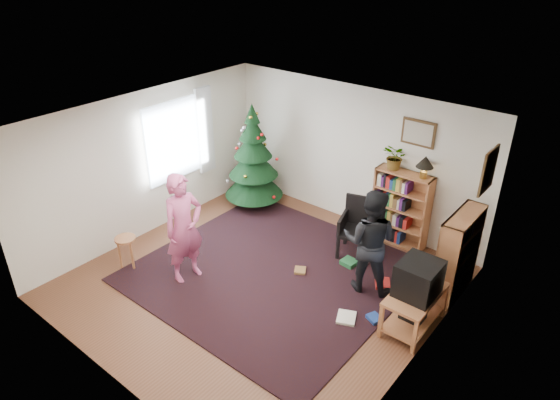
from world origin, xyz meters
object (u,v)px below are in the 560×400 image
Objects in this scene: picture_right at (489,171)px; bookshelf_back at (401,207)px; christmas_tree at (253,164)px; potted_plant at (396,157)px; armchair at (360,225)px; crt_tv at (418,278)px; person_by_chair at (370,242)px; bookshelf_right at (458,254)px; person_standing at (184,228)px; picture_back at (418,133)px; stool at (126,244)px; tv_stand at (414,307)px; table_lamp at (425,163)px.

bookshelf_back is at bearing 157.07° from picture_right.
potted_plant is at bearing 11.34° from christmas_tree.
crt_tv is at bearing -53.31° from armchair.
person_by_chair is at bearing -80.92° from bookshelf_back.
person_standing is at bearing 123.82° from bookshelf_right.
picture_back is 1.02× the size of stool.
tv_stand is 4.38m from stool.
bookshelf_back is 3.02× the size of potted_plant.
armchair is at bearing -116.19° from bookshelf_back.
potted_plant reaches higher than crt_tv.
person_by_chair is (0.57, -0.75, 0.28)m from armchair.
person_by_chair is at bearing 159.74° from tv_stand.
bookshelf_right is (-0.14, -0.14, -1.29)m from picture_right.
christmas_tree reaches higher than bookshelf_back.
picture_right is 4.28m from person_standing.
person_standing is 3.80m from table_lamp.
bookshelf_back is at bearing 10.56° from christmas_tree.
picture_right reaches higher than armchair.
picture_back is at bearing 62.77° from bookshelf_back.
bookshelf_right is (1.19, -0.86, -1.29)m from picture_back.
picture_right is 1.11× the size of crt_tv.
crt_tv is 0.33× the size of person_by_chair.
table_lamp is at bearing 0.00° from potted_plant.
bookshelf_right is at bearing -2.86° from christmas_tree.
armchair is at bearing -101.61° from potted_plant.
picture_back is 0.42× the size of bookshelf_back.
potted_plant reaches higher than bookshelf_right.
christmas_tree reaches higher than crt_tv.
crt_tv is at bearing -57.45° from bookshelf_back.
potted_plant reaches higher than person_standing.
christmas_tree is 1.56× the size of bookshelf_right.
armchair is (-0.34, -0.70, -0.14)m from bookshelf_back.
bookshelf_back is at bearing 122.62° from tv_stand.
picture_back reaches higher than person_by_chair.
person_standing is at bearing -128.45° from table_lamp.
tv_stand is 2.52m from potted_plant.
person_by_chair is at bearing 124.94° from bookshelf_right.
person_standing is (-3.16, -1.15, 0.08)m from crt_tv.
picture_right is at bearing -162.06° from person_by_chair.
table_lamp is at bearing -29.75° from person_standing.
tv_stand is at bearing -17.66° from christmas_tree.
picture_back is 0.92× the size of picture_right.
picture_right is at bearing 32.46° from stool.
person_standing is 3.51m from potted_plant.
crt_tv is 1.47× the size of table_lamp.
potted_plant is at bearing -153.39° from picture_back.
christmas_tree is 2.11× the size of tv_stand.
bookshelf_right is (1.26, -0.73, 0.00)m from bookshelf_back.
bookshelf_right is 1.07m from crt_tv.
bookshelf_right is 1.26m from person_by_chair.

